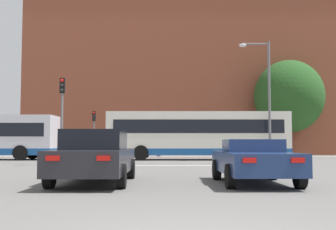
{
  "coord_description": "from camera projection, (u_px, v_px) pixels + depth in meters",
  "views": [
    {
      "loc": [
        -0.27,
        -4.86,
        1.17
      ],
      "look_at": [
        -0.14,
        24.73,
        3.12
      ],
      "focal_mm": 45.0,
      "sensor_mm": 36.0,
      "label": 1
    }
  ],
  "objects": [
    {
      "name": "car_saloon_left",
      "position": [
        94.0,
        156.0,
        12.24
      ],
      "size": [
        2.08,
        4.94,
        1.54
      ],
      "rotation": [
        0.0,
        0.0,
        0.01
      ],
      "color": "#232328",
      "rests_on": "ground_plane"
    },
    {
      "name": "car_roadster_right",
      "position": [
        252.0,
        161.0,
        12.07
      ],
      "size": [
        2.06,
        4.31,
        1.27
      ],
      "rotation": [
        0.0,
        0.0,
        0.02
      ],
      "color": "navy",
      "rests_on": "ground_plane"
    },
    {
      "name": "far_pavement",
      "position": [
        169.0,
        156.0,
        35.48
      ],
      "size": [
        70.75,
        2.5,
        0.01
      ],
      "primitive_type": "cube",
      "color": "gray",
      "rests_on": "ground_plane"
    },
    {
      "name": "stop_line_strip",
      "position": [
        171.0,
        165.0,
        21.55
      ],
      "size": [
        9.68,
        0.3,
        0.01
      ],
      "primitive_type": "cube",
      "color": "silver",
      "rests_on": "ground_plane"
    },
    {
      "name": "brick_civic_building",
      "position": [
        191.0,
        58.0,
        45.95
      ],
      "size": [
        34.19,
        11.69,
        22.66
      ],
      "color": "brown",
      "rests_on": "ground_plane"
    },
    {
      "name": "traffic_light_near_left",
      "position": [
        60.0,
        107.0,
        22.1
      ],
      "size": [
        0.26,
        0.31,
        4.58
      ],
      "color": "slate",
      "rests_on": "ground_plane"
    },
    {
      "name": "street_lamp_junction",
      "position": [
        263.0,
        88.0,
        27.24
      ],
      "size": [
        2.02,
        0.36,
        7.76
      ],
      "color": "slate",
      "rests_on": "ground_plane"
    },
    {
      "name": "tree_by_building",
      "position": [
        287.0,
        96.0,
        38.31
      ],
      "size": [
        6.28,
        6.28,
        8.68
      ],
      "color": "#4C3823",
      "rests_on": "ground_plane"
    },
    {
      "name": "pedestrian_waiting",
      "position": [
        157.0,
        145.0,
        35.42
      ],
      "size": [
        0.41,
        0.24,
        1.67
      ],
      "rotation": [
        0.0,
        0.0,
        0.04
      ],
      "color": "#333851",
      "rests_on": "ground_plane"
    },
    {
      "name": "bus_crossing_lead",
      "position": [
        196.0,
        134.0,
        28.9
      ],
      "size": [
        12.28,
        2.74,
        3.25
      ],
      "rotation": [
        0.0,
        0.0,
        1.57
      ],
      "color": "silver",
      "rests_on": "ground_plane"
    },
    {
      "name": "traffic_light_far_left",
      "position": [
        92.0,
        126.0,
        34.92
      ],
      "size": [
        0.26,
        0.31,
        3.78
      ],
      "color": "slate",
      "rests_on": "ground_plane"
    }
  ]
}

